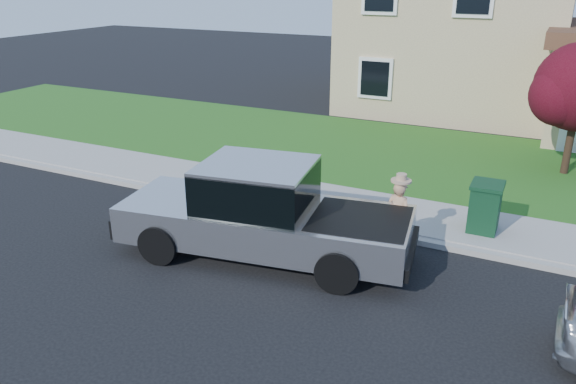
{
  "coord_description": "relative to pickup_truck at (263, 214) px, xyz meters",
  "views": [
    {
      "loc": [
        4.06,
        -7.7,
        5.26
      ],
      "look_at": [
        -0.48,
        1.6,
        1.2
      ],
      "focal_mm": 35.0,
      "sensor_mm": 36.0,
      "label": 1
    }
  ],
  "objects": [
    {
      "name": "curb",
      "position": [
        1.76,
        1.84,
        -0.83
      ],
      "size": [
        40.0,
        0.2,
        0.12
      ],
      "primitive_type": "cube",
      "color": "gray",
      "rests_on": "ground"
    },
    {
      "name": "sidewalk",
      "position": [
        1.76,
        2.94,
        -0.81
      ],
      "size": [
        40.0,
        2.0,
        0.15
      ],
      "primitive_type": "cube",
      "color": "gray",
      "rests_on": "ground"
    },
    {
      "name": "lawn",
      "position": [
        1.76,
        7.44,
        -0.84
      ],
      "size": [
        40.0,
        7.0,
        0.1
      ],
      "primitive_type": "cube",
      "color": "#214E16",
      "rests_on": "ground"
    },
    {
      "name": "trash_bin",
      "position": [
        3.78,
        2.79,
        -0.2
      ],
      "size": [
        0.65,
        0.75,
        1.05
      ],
      "rotation": [
        0.0,
        0.0,
        0.01
      ],
      "color": "#0D321B",
      "rests_on": "sidewalk"
    },
    {
      "name": "house",
      "position": [
        2.07,
        15.32,
        2.28
      ],
      "size": [
        14.0,
        11.3,
        6.85
      ],
      "color": "tan",
      "rests_on": "ground"
    },
    {
      "name": "woman",
      "position": [
        2.33,
        1.32,
        -0.11
      ],
      "size": [
        0.64,
        0.53,
        1.65
      ],
      "rotation": [
        0.0,
        0.0,
        2.78
      ],
      "color": "tan",
      "rests_on": "ground"
    },
    {
      "name": "pickup_truck",
      "position": [
        0.0,
        0.0,
        0.0
      ],
      "size": [
        6.01,
        2.79,
        1.9
      ],
      "rotation": [
        0.0,
        0.0,
        0.15
      ],
      "color": "black",
      "rests_on": "ground"
    },
    {
      "name": "ground",
      "position": [
        0.76,
        -1.06,
        -0.89
      ],
      "size": [
        80.0,
        80.0,
        0.0
      ],
      "primitive_type": "plane",
      "color": "black",
      "rests_on": "ground"
    }
  ]
}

